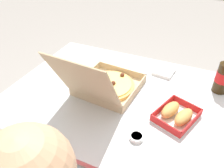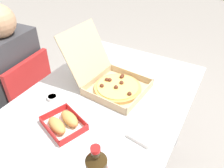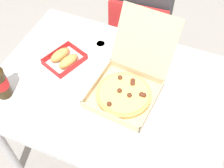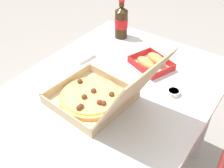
# 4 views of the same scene
# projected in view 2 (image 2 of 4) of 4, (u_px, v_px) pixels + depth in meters

# --- Properties ---
(dining_table) EXTENTS (1.15, 0.84, 0.74)m
(dining_table) POSITION_uv_depth(u_px,v_px,m) (106.00, 109.00, 1.26)
(dining_table) COLOR silver
(dining_table) RESTS_ON ground_plane
(chair) EXTENTS (0.43, 0.43, 0.83)m
(chair) POSITION_uv_depth(u_px,v_px,m) (24.00, 100.00, 1.58)
(chair) COLOR red
(chair) RESTS_ON ground_plane
(diner_person) EXTENTS (0.37, 0.42, 1.15)m
(diner_person) POSITION_uv_depth(u_px,v_px,m) (9.00, 74.00, 1.48)
(diner_person) COLOR #333847
(diner_person) RESTS_ON ground_plane
(pizza_box_open) EXTENTS (0.33, 0.46, 0.31)m
(pizza_box_open) POSITION_uv_depth(u_px,v_px,m) (112.00, 81.00, 1.24)
(pizza_box_open) COLOR tan
(pizza_box_open) RESTS_ON dining_table
(bread_side_box) EXTENTS (0.21, 0.23, 0.06)m
(bread_side_box) POSITION_uv_depth(u_px,v_px,m) (63.00, 123.00, 1.02)
(bread_side_box) COLOR white
(bread_side_box) RESTS_ON dining_table
(paper_menu) EXTENTS (0.25, 0.21, 0.00)m
(paper_menu) POSITION_uv_depth(u_px,v_px,m) (119.00, 57.00, 1.55)
(paper_menu) COLOR white
(paper_menu) RESTS_ON dining_table
(napkin_pile) EXTENTS (0.12, 0.12, 0.02)m
(napkin_pile) POSITION_uv_depth(u_px,v_px,m) (144.00, 134.00, 0.99)
(napkin_pile) COLOR white
(napkin_pile) RESTS_ON dining_table
(dipping_sauce_cup) EXTENTS (0.06, 0.06, 0.02)m
(dipping_sauce_cup) POSITION_uv_depth(u_px,v_px,m) (52.00, 97.00, 1.19)
(dipping_sauce_cup) COLOR white
(dipping_sauce_cup) RESTS_ON dining_table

